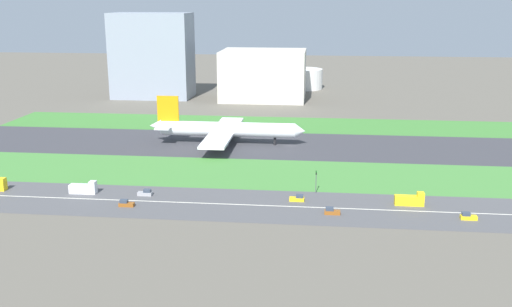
{
  "coord_description": "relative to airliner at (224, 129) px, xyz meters",
  "views": [
    {
      "loc": [
        10.83,
        -232.72,
        58.44
      ],
      "look_at": [
        -10.5,
        -36.5,
        6.0
      ],
      "focal_mm": 40.87,
      "sensor_mm": 36.0,
      "label": 1
    }
  ],
  "objects": [
    {
      "name": "car_3",
      "position": [
        33.33,
        -68.0,
        -5.31
      ],
      "size": [
        4.4,
        1.8,
        2.0
      ],
      "color": "yellow",
      "rests_on": "highway"
    },
    {
      "name": "grass_median_south",
      "position": [
        27.92,
        -41.0,
        -6.18
      ],
      "size": [
        280.0,
        36.0,
        0.1
      ],
      "primitive_type": "cube",
      "color": "#427F38",
      "rests_on": "ground_plane"
    },
    {
      "name": "fuel_tank_west",
      "position": [
        28.08,
        159.0,
        0.39
      ],
      "size": [
        25.74,
        25.74,
        13.25
      ],
      "primitive_type": "cylinder",
      "color": "silver",
      "rests_on": "ground_plane"
    },
    {
      "name": "runway",
      "position": [
        27.92,
        -0.0,
        -6.18
      ],
      "size": [
        280.0,
        46.0,
        0.1
      ],
      "primitive_type": "cube",
      "color": "#38383D",
      "rests_on": "ground_plane"
    },
    {
      "name": "car_2",
      "position": [
        80.27,
        -78.0,
        -5.31
      ],
      "size": [
        4.4,
        1.8,
        2.0
      ],
      "rotation": [
        0.0,
        0.0,
        3.14
      ],
      "color": "yellow",
      "rests_on": "highway"
    },
    {
      "name": "car_1",
      "position": [
        -13.28,
        -68.0,
        -5.31
      ],
      "size": [
        4.4,
        1.8,
        2.0
      ],
      "color": "#99999E",
      "rests_on": "highway"
    },
    {
      "name": "airliner",
      "position": [
        0.0,
        0.0,
        0.0
      ],
      "size": [
        65.0,
        56.0,
        19.7
      ],
      "color": "white",
      "rests_on": "runway"
    },
    {
      "name": "car_4",
      "position": [
        -16.15,
        -78.0,
        -5.31
      ],
      "size": [
        4.4,
        1.8,
        2.0
      ],
      "rotation": [
        0.0,
        0.0,
        3.14
      ],
      "color": "brown",
      "rests_on": "highway"
    },
    {
      "name": "car_0",
      "position": [
        43.24,
        -78.0,
        -5.31
      ],
      "size": [
        4.4,
        1.8,
        2.0
      ],
      "rotation": [
        0.0,
        0.0,
        3.14
      ],
      "color": "brown",
      "rests_on": "highway"
    },
    {
      "name": "grass_median_north",
      "position": [
        27.92,
        41.0,
        -6.18
      ],
      "size": [
        280.0,
        36.0,
        0.1
      ],
      "primitive_type": "cube",
      "color": "#3D7A33",
      "rests_on": "ground_plane"
    },
    {
      "name": "ground_plane",
      "position": [
        27.92,
        -0.0,
        -6.23
      ],
      "size": [
        800.0,
        800.0,
        0.0
      ],
      "primitive_type": "plane",
      "color": "#5B564C"
    },
    {
      "name": "highway_centerline",
      "position": [
        27.92,
        -73.0,
        -6.13
      ],
      "size": [
        266.0,
        0.5,
        0.01
      ],
      "primitive_type": "cube",
      "color": "silver",
      "rests_on": "highway"
    },
    {
      "name": "truck_1",
      "position": [
        -32.84,
        -68.0,
        -4.56
      ],
      "size": [
        8.4,
        2.5,
        4.0
      ],
      "color": "silver",
      "rests_on": "highway"
    },
    {
      "name": "highway",
      "position": [
        27.92,
        -73.0,
        -6.18
      ],
      "size": [
        280.0,
        28.0,
        0.1
      ],
      "primitive_type": "cube",
      "color": "#4C4C4F",
      "rests_on": "ground_plane"
    },
    {
      "name": "truck_0",
      "position": [
        66.16,
        -68.0,
        -4.56
      ],
      "size": [
        8.4,
        2.5,
        4.0
      ],
      "color": "yellow",
      "rests_on": "highway"
    },
    {
      "name": "terminal_building",
      "position": [
        -62.08,
        114.0,
        19.07
      ],
      "size": [
        46.97,
        26.98,
        50.61
      ],
      "primitive_type": "cube",
      "color": "gray",
      "rests_on": "ground_plane"
    },
    {
      "name": "traffic_light",
      "position": [
        38.66,
        -60.01,
        -1.94
      ],
      "size": [
        0.36,
        0.5,
        7.2
      ],
      "color": "#4C4C51",
      "rests_on": "highway"
    },
    {
      "name": "hangar_building",
      "position": [
        5.59,
        114.0,
        8.34
      ],
      "size": [
        49.53,
        39.18,
        29.15
      ],
      "primitive_type": "cube",
      "color": "beige",
      "rests_on": "ground_plane"
    }
  ]
}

